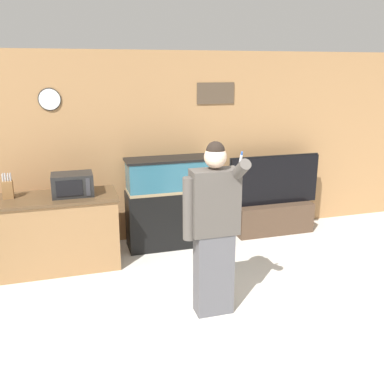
% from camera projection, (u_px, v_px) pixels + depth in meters
% --- Properties ---
extents(ground_plane, '(18.00, 18.00, 0.00)m').
position_uv_depth(ground_plane, '(258.00, 372.00, 3.47)').
color(ground_plane, beige).
extents(wall_back_paneled, '(10.00, 0.08, 2.60)m').
position_uv_depth(wall_back_paneled, '(167.00, 147.00, 5.98)').
color(wall_back_paneled, '#A87A4C').
rests_on(wall_back_paneled, ground_plane).
extents(counter_island, '(1.65, 0.67, 0.91)m').
position_uv_depth(counter_island, '(49.00, 233.00, 5.16)').
color(counter_island, olive).
rests_on(counter_island, ground_plane).
extents(microwave, '(0.48, 0.35, 0.26)m').
position_uv_depth(microwave, '(72.00, 184.00, 5.07)').
color(microwave, black).
rests_on(microwave, counter_island).
extents(knife_block, '(0.12, 0.09, 0.30)m').
position_uv_depth(knife_block, '(8.00, 189.00, 4.95)').
color(knife_block, brown).
rests_on(knife_block, counter_island).
extents(aquarium_on_stand, '(1.19, 0.43, 1.23)m').
position_uv_depth(aquarium_on_stand, '(171.00, 202.00, 5.79)').
color(aquarium_on_stand, black).
rests_on(aquarium_on_stand, ground_plane).
extents(tv_on_stand, '(1.40, 0.40, 1.16)m').
position_uv_depth(tv_on_stand, '(273.00, 210.00, 6.35)').
color(tv_on_stand, '#4C3828').
rests_on(tv_on_stand, ground_plane).
extents(person_standing, '(0.55, 0.41, 1.73)m').
position_uv_depth(person_standing, '(213.00, 228.00, 4.08)').
color(person_standing, '#515156').
rests_on(person_standing, ground_plane).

